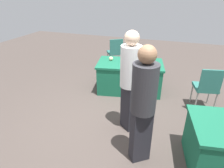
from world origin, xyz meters
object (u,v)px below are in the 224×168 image
object	(u,v)px
chair_near_front	(207,86)
scissors_red	(150,65)
table_foreground	(130,76)
person_attendee_browsing	(143,102)
chair_tucked_left	(115,51)
yarn_ball	(111,59)
laptop_silver	(131,61)
person_presenter	(130,78)

from	to	relation	value
chair_near_front	scissors_red	size ratio (longest dim) A/B	5.44
table_foreground	scissors_red	xyz separation A→B (m)	(-0.47, -0.02, 0.37)
table_foreground	person_attendee_browsing	xyz separation A→B (m)	(-0.71, 2.14, 0.64)
chair_tucked_left	yarn_ball	size ratio (longest dim) A/B	9.66
table_foreground	scissors_red	distance (m)	0.60
chair_near_front	chair_tucked_left	world-z (taller)	chair_near_front
chair_tucked_left	scissors_red	distance (m)	1.90
chair_near_front	laptop_silver	xyz separation A→B (m)	(1.73, -0.41, 0.21)
person_attendee_browsing	laptop_silver	bearing A→B (deg)	-108.14
person_attendee_browsing	person_presenter	bearing A→B (deg)	-98.32
table_foreground	yarn_ball	size ratio (longest dim) A/B	17.34
chair_tucked_left	table_foreground	bearing A→B (deg)	-92.53
chair_tucked_left	person_presenter	xyz separation A→B (m)	(-1.20, 2.86, 0.47)
scissors_red	yarn_ball	bearing A→B (deg)	-52.54
chair_tucked_left	scissors_red	bearing A→B (deg)	-79.92
chair_near_front	chair_tucked_left	size ratio (longest dim) A/B	1.01
person_presenter	scissors_red	world-z (taller)	person_presenter
yarn_ball	chair_tucked_left	bearing A→B (deg)	-76.32
person_attendee_browsing	yarn_ball	world-z (taller)	person_attendee_browsing
person_presenter	chair_tucked_left	bearing A→B (deg)	152.96
table_foreground	scissors_red	size ratio (longest dim) A/B	9.63
chair_near_front	table_foreground	bearing A→B (deg)	155.82
person_presenter	yarn_ball	bearing A→B (deg)	160.42
yarn_ball	person_presenter	bearing A→B (deg)	120.13
chair_tucked_left	person_attendee_browsing	xyz separation A→B (m)	(-1.55, 3.53, 0.45)
table_foreground	chair_tucked_left	distance (m)	1.63
table_foreground	laptop_silver	bearing A→B (deg)	-89.45
chair_near_front	person_presenter	world-z (taller)	person_presenter
chair_near_front	scissors_red	xyz separation A→B (m)	(1.27, -0.39, 0.18)
table_foreground	person_attendee_browsing	distance (m)	2.34
person_attendee_browsing	scissors_red	world-z (taller)	person_attendee_browsing
person_attendee_browsing	yarn_ball	size ratio (longest dim) A/B	17.99
chair_tucked_left	person_attendee_browsing	world-z (taller)	person_attendee_browsing
chair_near_front	person_presenter	bearing A→B (deg)	-153.35
chair_near_front	chair_tucked_left	xyz separation A→B (m)	(2.57, -1.75, -0.01)
laptop_silver	yarn_ball	bearing A→B (deg)	-1.66
chair_near_front	person_attendee_browsing	xyz separation A→B (m)	(1.03, 1.78, 0.44)
chair_tucked_left	person_attendee_browsing	distance (m)	3.88
person_attendee_browsing	scissors_red	distance (m)	2.19
chair_tucked_left	scissors_red	world-z (taller)	chair_tucked_left
yarn_ball	chair_near_front	bearing A→B (deg)	170.66
table_foreground	yarn_ball	bearing A→B (deg)	-0.28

